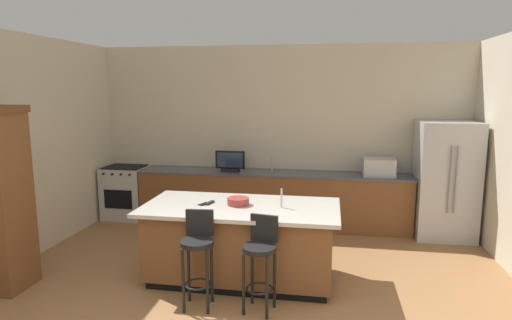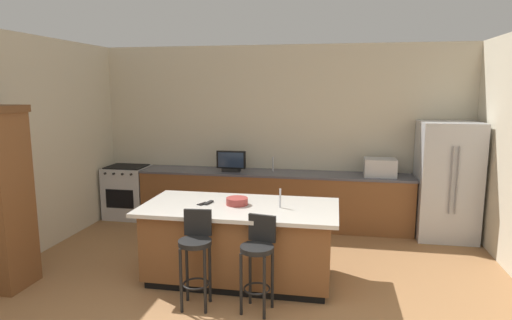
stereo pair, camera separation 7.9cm
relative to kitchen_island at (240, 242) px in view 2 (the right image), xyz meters
The scene contains 15 objects.
wall_back 2.68m from the kitchen_island, 86.33° to the left, with size 6.60×0.12×2.94m, color beige.
wall_left 3.12m from the kitchen_island, behind, with size 0.12×4.78×2.94m, color beige.
counter_back 2.10m from the kitchen_island, 87.54° to the left, with size 4.41×0.62×0.89m.
kitchen_island is the anchor object (origin of this frame).
refrigerator 3.41m from the kitchen_island, 36.44° to the left, with size 0.85×0.82×1.76m.
range_oven 3.25m from the kitchen_island, 139.69° to the left, with size 0.71×0.63×0.91m.
microwave 2.80m from the kitchen_island, 50.01° to the left, with size 0.48×0.36×0.28m, color #B7BABF.
tv_monitor 2.21m from the kitchen_island, 106.32° to the left, with size 0.48×0.16×0.34m.
sink_faucet_back 2.27m from the kitchen_island, 88.17° to the left, with size 0.02×0.02×0.24m, color #B2B2B7.
sink_faucet_island 0.73m from the kitchen_island, ahead, with size 0.02×0.02×0.22m, color #B2B2B7.
bar_stool_left 0.78m from the kitchen_island, 113.23° to the right, with size 0.34×0.35×1.00m.
bar_stool_right 0.77m from the kitchen_island, 63.24° to the right, with size 0.34×0.36×0.97m.
fruit_bowl 0.48m from the kitchen_island, 143.09° to the left, with size 0.25×0.25×0.08m, color #993833.
cell_phone 0.62m from the kitchen_island, behind, with size 0.07×0.15×0.01m, color black.
tv_remote 0.59m from the kitchen_island, behind, with size 0.04×0.17×0.02m, color black.
Camera 2 is at (0.92, -2.86, 2.25)m, focal length 30.48 mm.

